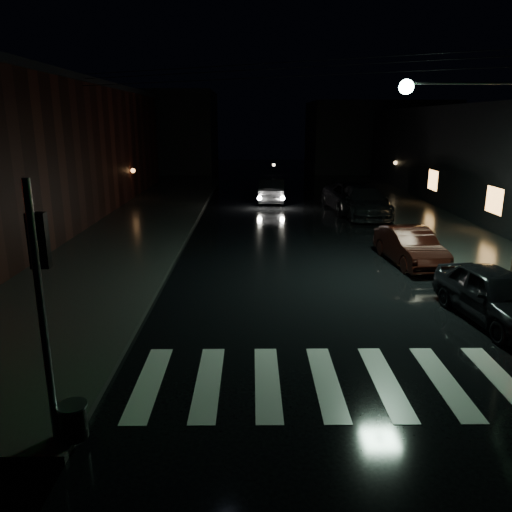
{
  "coord_description": "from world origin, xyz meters",
  "views": [
    {
      "loc": [
        0.9,
        -8.59,
        5.13
      ],
      "look_at": [
        1.0,
        4.38,
        1.6
      ],
      "focal_mm": 35.0,
      "sensor_mm": 36.0,
      "label": 1
    }
  ],
  "objects_px": {
    "parked_car_d": "(354,198)",
    "oncoming_car": "(272,190)",
    "parked_car_b": "(410,246)",
    "parked_car_c": "(364,201)",
    "parked_car_a": "(496,295)"
  },
  "relations": [
    {
      "from": "parked_car_d",
      "to": "oncoming_car",
      "type": "xyz_separation_m",
      "value": [
        -4.63,
        3.7,
        -0.07
      ]
    },
    {
      "from": "parked_car_b",
      "to": "parked_car_d",
      "type": "height_order",
      "value": "parked_car_d"
    },
    {
      "from": "parked_car_c",
      "to": "parked_car_a",
      "type": "bearing_deg",
      "value": -88.91
    },
    {
      "from": "parked_car_b",
      "to": "oncoming_car",
      "type": "xyz_separation_m",
      "value": [
        -4.53,
        14.58,
        0.08
      ]
    },
    {
      "from": "parked_car_c",
      "to": "oncoming_car",
      "type": "bearing_deg",
      "value": 134.83
    },
    {
      "from": "parked_car_c",
      "to": "parked_car_d",
      "type": "distance_m",
      "value": 1.33
    },
    {
      "from": "parked_car_a",
      "to": "parked_car_b",
      "type": "relative_size",
      "value": 1.03
    },
    {
      "from": "parked_car_a",
      "to": "parked_car_c",
      "type": "bearing_deg",
      "value": 82.89
    },
    {
      "from": "parked_car_a",
      "to": "oncoming_car",
      "type": "relative_size",
      "value": 0.92
    },
    {
      "from": "parked_car_c",
      "to": "parked_car_d",
      "type": "height_order",
      "value": "parked_car_d"
    },
    {
      "from": "parked_car_a",
      "to": "oncoming_car",
      "type": "bearing_deg",
      "value": 96.44
    },
    {
      "from": "parked_car_a",
      "to": "oncoming_car",
      "type": "distance_m",
      "value": 20.66
    },
    {
      "from": "parked_car_b",
      "to": "parked_car_c",
      "type": "height_order",
      "value": "parked_car_c"
    },
    {
      "from": "parked_car_d",
      "to": "oncoming_car",
      "type": "height_order",
      "value": "parked_car_d"
    },
    {
      "from": "parked_car_c",
      "to": "oncoming_car",
      "type": "height_order",
      "value": "parked_car_c"
    }
  ]
}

